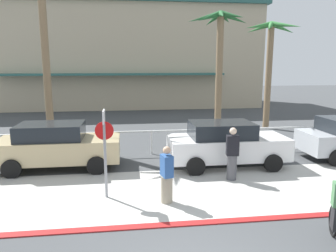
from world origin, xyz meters
The scene contains 13 objects.
ground_plane centered at (0.00, 10.00, 0.00)m, with size 80.00×80.00×0.00m, color #424447.
sidewalk_strip centered at (0.00, 4.20, 0.01)m, with size 44.00×4.00×0.02m, color beige.
curb_paint centered at (0.00, 2.20, 0.01)m, with size 44.00×0.24×0.03m, color maroon.
building_backdrop centered at (-1.93, 26.01, 4.62)m, with size 26.07×9.43×9.20m.
rail_fence centered at (0.00, 8.50, 0.84)m, with size 26.52×0.08×1.04m.
stop_sign_bike_lane centered at (-1.67, 4.07, 1.68)m, with size 0.52×0.56×2.56m.
palm_tree_0 centered at (-4.78, 11.63, 6.69)m, with size 3.30×3.49×9.00m.
palm_tree_1 centered at (3.87, 12.02, 4.92)m, with size 3.15×3.53×6.53m.
palm_tree_2 centered at (7.29, 13.30, 4.63)m, with size 2.97×3.39×6.20m.
car_tan_1 centered at (-3.58, 7.02, 0.87)m, with size 4.40×2.02×1.69m.
car_white_2 centered at (2.64, 6.49, 0.87)m, with size 4.40×2.02×1.69m.
pedestrian_0 centered at (0.01, 3.48, 0.74)m, with size 0.39×0.45×1.62m.
pedestrian_1 centered at (2.38, 5.00, 0.83)m, with size 0.44×0.37×1.78m.
Camera 1 is at (-1.06, -4.90, 3.81)m, focal length 34.54 mm.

